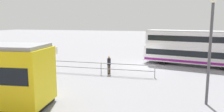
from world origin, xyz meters
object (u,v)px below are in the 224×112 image
object	(u,v)px
info_sign	(53,53)
street_lamp	(210,42)
pedestrian_near_railing	(109,64)
double_decker_bus	(196,48)

from	to	relation	value
info_sign	street_lamp	size ratio (longest dim) A/B	0.40
pedestrian_near_railing	street_lamp	size ratio (longest dim) A/B	0.27
street_lamp	double_decker_bus	bearing A→B (deg)	-92.00
street_lamp	pedestrian_near_railing	bearing A→B (deg)	-36.78
double_decker_bus	info_sign	distance (m)	14.94
pedestrian_near_railing	street_lamp	bearing A→B (deg)	143.22
double_decker_bus	pedestrian_near_railing	bearing A→B (deg)	36.89
pedestrian_near_railing	info_sign	size ratio (longest dim) A/B	0.68
double_decker_bus	pedestrian_near_railing	size ratio (longest dim) A/B	6.78
double_decker_bus	street_lamp	size ratio (longest dim) A/B	1.82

